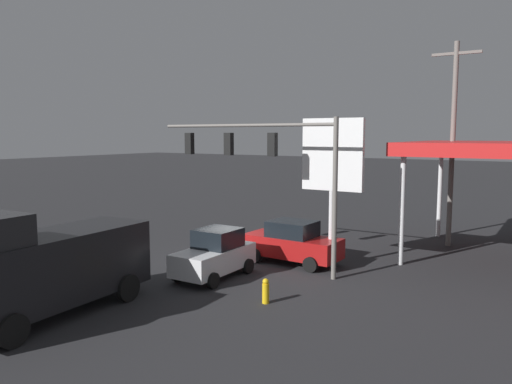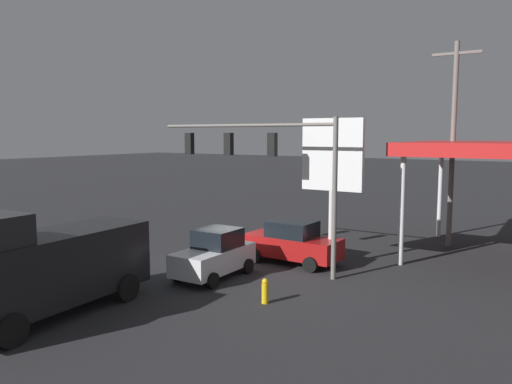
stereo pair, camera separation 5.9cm
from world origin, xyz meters
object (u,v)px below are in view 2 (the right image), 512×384
Objects in this scene: traffic_signal_assembly at (263,156)px; hatchback_crossing at (215,254)px; delivery_truck at (45,265)px; sedan_waiting at (292,242)px; price_sign at (332,160)px; utility_pole at (453,140)px; fire_hydrant at (265,291)px.

hatchback_crossing is at bearing 69.80° from traffic_signal_assembly.
delivery_truck is 10.76m from sedan_waiting.
price_sign is 0.94× the size of delivery_truck.
traffic_signal_assembly reaches higher than sedan_waiting.
hatchback_crossing is at bearing 161.81° from delivery_truck.
utility_pole is 2.35× the size of sedan_waiting.
sedan_waiting is at bearing -71.10° from fire_hydrant.
price_sign is 6.49m from hatchback_crossing.
price_sign is (-2.47, -1.76, -0.19)m from traffic_signal_assembly.
delivery_truck reaches higher than sedan_waiting.
price_sign reaches higher than sedan_waiting.
utility_pole is at bearing -104.96° from fire_hydrant.
traffic_signal_assembly is 1.99× the size of sedan_waiting.
utility_pole is at bearing 151.10° from delivery_truck.
sedan_waiting is 5.65m from fire_hydrant.
traffic_signal_assembly is at bearing 160.50° from delivery_truck.
delivery_truck is at bearing 73.42° from sedan_waiting.
price_sign reaches higher than traffic_signal_assembly.
utility_pole is (-6.01, -8.86, 0.64)m from traffic_signal_assembly.
sedan_waiting is at bearing 13.76° from price_sign.
price_sign reaches higher than hatchback_crossing.
delivery_truck is 1.55× the size of sedan_waiting.
traffic_signal_assembly is 6.51m from fire_hydrant.
sedan_waiting is at bearing 55.03° from utility_pole.
price_sign reaches higher than delivery_truck.
fire_hydrant is (-3.44, 1.64, -0.51)m from hatchback_crossing.
hatchback_crossing is at bearing 50.93° from price_sign.
hatchback_crossing is at bearing 58.48° from utility_pole.
utility_pole is at bearing -116.50° from price_sign.
fire_hydrant is at bearing 63.86° from hatchback_crossing.
price_sign is 7.41× the size of fire_hydrant.
hatchback_crossing reaches higher than sedan_waiting.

